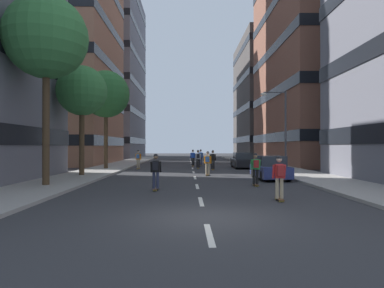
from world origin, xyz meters
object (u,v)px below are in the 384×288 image
object	(u,v)px
skater_5	(193,157)
skater_7	(256,167)
street_tree_mid	(46,38)
streetlamp_right	(281,122)
skater_3	(138,158)
skater_8	(279,175)
parked_car_mid	(242,161)
street_tree_near	(106,95)
skater_1	(208,162)
skater_2	(156,170)
skater_4	(213,159)
skater_0	(198,158)
skater_6	(201,156)
street_tree_far	(82,91)
parked_car_near	(270,168)

from	to	relation	value
skater_5	skater_7	distance (m)	18.40
street_tree_mid	streetlamp_right	size ratio (longest dim) A/B	1.51
skater_3	skater_8	bearing A→B (deg)	-66.47
parked_car_mid	street_tree_near	xyz separation A→B (m)	(-12.73, -2.03, 6.12)
skater_1	parked_car_mid	bearing A→B (deg)	64.95
skater_2	skater_8	size ratio (longest dim) A/B	1.00
skater_4	skater_7	xyz separation A→B (m)	(1.36, -12.54, 0.03)
skater_3	skater_7	xyz separation A→B (m)	(8.23, -13.72, 0.00)
skater_0	skater_2	xyz separation A→B (m)	(-2.58, -16.28, 0.00)
parked_car_mid	skater_8	distance (m)	20.03
skater_0	skater_2	size ratio (longest dim) A/B	1.00
street_tree_mid	skater_5	bearing A→B (deg)	66.78
skater_4	street_tree_mid	bearing A→B (deg)	-126.70
parked_car_mid	skater_4	xyz separation A→B (m)	(-3.06, -2.37, 0.29)
skater_1	skater_8	xyz separation A→B (m)	(2.12, -11.64, 0.00)
skater_0	skater_8	bearing A→B (deg)	-82.50
parked_car_mid	skater_6	world-z (taller)	skater_6
skater_5	street_tree_mid	bearing A→B (deg)	-113.22
skater_5	skater_8	size ratio (longest dim) A/B	1.00
skater_1	street_tree_far	bearing A→B (deg)	-174.14
street_tree_near	skater_8	world-z (taller)	street_tree_near
street_tree_far	skater_3	bearing A→B (deg)	70.69
parked_car_near	skater_0	xyz separation A→B (m)	(-4.32, 10.72, 0.32)
parked_car_near	street_tree_far	bearing A→B (deg)	171.32
skater_8	skater_0	bearing A→B (deg)	97.50
parked_car_mid	skater_7	bearing A→B (deg)	-96.47
parked_car_mid	skater_8	xyz separation A→B (m)	(-1.76, -19.95, 0.32)
parked_car_near	skater_2	world-z (taller)	skater_2
street_tree_far	skater_6	bearing A→B (deg)	57.42
street_tree_far	streetlamp_right	distance (m)	15.64
parked_car_mid	street_tree_near	bearing A→B (deg)	-170.93
streetlamp_right	skater_0	size ratio (longest dim) A/B	3.65
street_tree_mid	skater_7	bearing A→B (deg)	2.31
parked_car_near	skater_5	bearing A→B (deg)	108.30
street_tree_near	skater_0	distance (m)	10.34
parked_car_near	parked_car_mid	bearing A→B (deg)	90.00
skater_4	parked_car_mid	bearing A→B (deg)	37.78
skater_3	skater_6	xyz separation A→B (m)	(6.05, 5.84, 0.00)
skater_0	skater_5	distance (m)	3.69
skater_3	skater_0	bearing A→B (deg)	7.70
skater_0	skater_6	size ratio (longest dim) A/B	1.00
skater_6	skater_8	size ratio (longest dim) A/B	1.00
skater_5	skater_6	xyz separation A→B (m)	(0.88, 1.42, 0.03)
parked_car_mid	skater_6	bearing A→B (deg)	129.80
parked_car_mid	street_tree_far	size ratio (longest dim) A/B	0.58
street_tree_far	skater_1	xyz separation A→B (m)	(8.85, 0.91, -4.96)
skater_4	skater_7	world-z (taller)	same
skater_2	skater_3	distance (m)	15.82
parked_car_near	skater_2	xyz separation A→B (m)	(-6.90, -5.56, 0.32)
skater_1	skater_2	size ratio (longest dim) A/B	1.00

